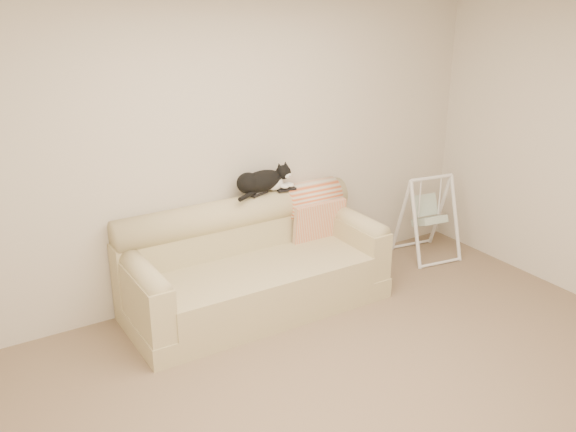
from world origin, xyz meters
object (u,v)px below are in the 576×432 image
at_px(remote_a, 259,193).
at_px(tuxedo_cat, 262,181).
at_px(baby_swing, 428,216).
at_px(sofa, 252,267).
at_px(remote_b, 287,189).

bearing_deg(remote_a, tuxedo_cat, 18.63).
distance_m(tuxedo_cat, baby_swing, 1.86).
xyz_separation_m(remote_a, tuxedo_cat, (0.04, 0.01, 0.10)).
relative_size(tuxedo_cat, baby_swing, 0.72).
bearing_deg(sofa, baby_swing, -0.24).
xyz_separation_m(sofa, remote_b, (0.47, 0.20, 0.56)).
bearing_deg(baby_swing, remote_b, 172.32).
xyz_separation_m(remote_b, baby_swing, (1.53, -0.21, -0.49)).
distance_m(sofa, remote_a, 0.64).
bearing_deg(tuxedo_cat, baby_swing, -8.11).
height_order(remote_a, baby_swing, remote_a).
distance_m(sofa, tuxedo_cat, 0.74).
bearing_deg(baby_swing, tuxedo_cat, 171.89).
bearing_deg(remote_a, sofa, -132.41).
bearing_deg(remote_a, baby_swing, -7.51).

